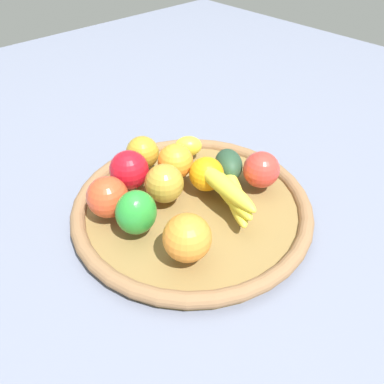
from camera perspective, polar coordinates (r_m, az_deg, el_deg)
The scene contains 14 objects.
ground_plane at distance 0.78m, azimuth 0.00°, elevation -3.16°, with size 2.40×2.40×0.00m, color slate.
basket at distance 0.77m, azimuth 0.00°, elevation -2.22°, with size 0.47×0.47×0.04m.
orange_2 at distance 0.80m, azimuth -2.43°, elevation 4.51°, with size 0.07×0.07×0.07m, color orange.
bell_pepper at distance 0.67m, azimuth -8.16°, elevation -2.97°, with size 0.07×0.07×0.08m, color #288F30.
avocado at distance 0.80m, azimuth 5.36°, elevation 4.03°, with size 0.08×0.06×0.06m, color #24422C.
apple_4 at distance 0.74m, azimuth -4.07°, elevation 1.27°, with size 0.07×0.07×0.07m, color #A98930.
apple_3 at distance 0.78m, azimuth -9.16°, elevation 3.22°, with size 0.08×0.08×0.08m, color red.
banana_bunch at distance 0.73m, azimuth 5.32°, elevation 0.30°, with size 0.13×0.18×0.06m.
apple_1 at distance 0.78m, azimuth 10.08°, elevation 3.22°, with size 0.07×0.07×0.07m, color red.
apple_2 at distance 0.72m, azimuth -12.21°, elevation -0.71°, with size 0.08×0.08×0.08m, color #CC4525.
apple_0 at distance 0.83m, azimuth -7.03°, elevation 5.83°, with size 0.07×0.07×0.07m, color #AC8B26.
lemon_0 at distance 0.87m, azimuth -0.56°, elevation 6.71°, with size 0.06×0.04×0.04m, color yellow.
orange_1 at distance 0.63m, azimuth -0.70°, elevation -6.69°, with size 0.08×0.08×0.08m, color orange.
orange_0 at distance 0.76m, azimuth 2.12°, elevation 2.65°, with size 0.07×0.07×0.07m, color orange.
Camera 1 is at (-0.39, -0.42, 0.53)m, focal length 36.53 mm.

